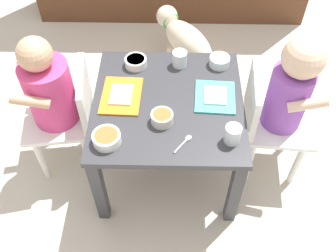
# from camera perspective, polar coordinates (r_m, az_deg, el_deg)

# --- Properties ---
(ground_plane) EXTENTS (7.00, 7.00, 0.00)m
(ground_plane) POSITION_cam_1_polar(r_m,az_deg,el_deg) (1.82, -0.00, -5.52)
(ground_plane) COLOR beige
(dining_table) EXTENTS (0.59, 0.59, 0.42)m
(dining_table) POSITION_cam_1_polar(r_m,az_deg,el_deg) (1.54, -0.00, 1.91)
(dining_table) COLOR #333338
(dining_table) RESTS_ON ground
(seated_child_left) EXTENTS (0.32, 0.32, 0.69)m
(seated_child_left) POSITION_cam_1_polar(r_m,az_deg,el_deg) (1.58, -16.77, 4.70)
(seated_child_left) COLOR white
(seated_child_left) RESTS_ON ground
(seated_child_right) EXTENTS (0.30, 0.30, 0.71)m
(seated_child_right) POSITION_cam_1_polar(r_m,az_deg,el_deg) (1.55, 17.19, 4.58)
(seated_child_right) COLOR white
(seated_child_right) RESTS_ON ground
(dog) EXTENTS (0.35, 0.44, 0.31)m
(dog) POSITION_cam_1_polar(r_m,az_deg,el_deg) (2.13, 2.56, 12.72)
(dog) COLOR beige
(dog) RESTS_ON ground
(food_tray_left) EXTENTS (0.16, 0.21, 0.02)m
(food_tray_left) POSITION_cam_1_polar(r_m,az_deg,el_deg) (1.52, -6.95, 4.56)
(food_tray_left) COLOR orange
(food_tray_left) RESTS_ON dining_table
(food_tray_right) EXTENTS (0.17, 0.18, 0.02)m
(food_tray_right) POSITION_cam_1_polar(r_m,az_deg,el_deg) (1.51, 7.01, 4.37)
(food_tray_right) COLOR #4CC6BC
(food_tray_right) RESTS_ON dining_table
(water_cup_left) EXTENTS (0.06, 0.06, 0.07)m
(water_cup_left) POSITION_cam_1_polar(r_m,az_deg,el_deg) (1.36, 9.57, -1.34)
(water_cup_left) COLOR white
(water_cup_left) RESTS_ON dining_table
(water_cup_right) EXTENTS (0.06, 0.06, 0.07)m
(water_cup_right) POSITION_cam_1_polar(r_m,az_deg,el_deg) (1.63, 1.74, 9.87)
(water_cup_right) COLOR white
(water_cup_right) RESTS_ON dining_table
(veggie_bowl_near) EXTENTS (0.08, 0.08, 0.04)m
(veggie_bowl_near) POSITION_cam_1_polar(r_m,az_deg,el_deg) (1.41, -0.89, 1.26)
(veggie_bowl_near) COLOR silver
(veggie_bowl_near) RESTS_ON dining_table
(cereal_bowl_left_side) EXTENTS (0.09, 0.09, 0.04)m
(cereal_bowl_left_side) POSITION_cam_1_polar(r_m,az_deg,el_deg) (1.64, -4.82, 9.50)
(cereal_bowl_left_side) COLOR white
(cereal_bowl_left_side) RESTS_ON dining_table
(veggie_bowl_far) EXTENTS (0.09, 0.09, 0.04)m
(veggie_bowl_far) POSITION_cam_1_polar(r_m,az_deg,el_deg) (1.65, 7.67, 9.58)
(veggie_bowl_far) COLOR white
(veggie_bowl_far) RESTS_ON dining_table
(cereal_bowl_right_side) EXTENTS (0.10, 0.10, 0.04)m
(cereal_bowl_right_side) POSITION_cam_1_polar(r_m,az_deg,el_deg) (1.36, -9.12, -1.80)
(cereal_bowl_right_side) COLOR white
(cereal_bowl_right_side) RESTS_ON dining_table
(spoon_by_left_tray) EXTENTS (0.07, 0.09, 0.01)m
(spoon_by_left_tray) POSITION_cam_1_polar(r_m,az_deg,el_deg) (1.36, 2.45, -2.40)
(spoon_by_left_tray) COLOR silver
(spoon_by_left_tray) RESTS_ON dining_table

